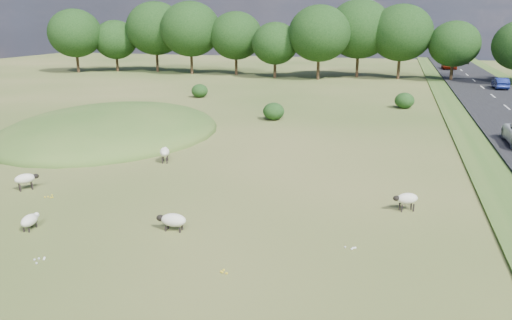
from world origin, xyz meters
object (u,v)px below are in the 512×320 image
Objects in this scene: sheep_0 at (30,220)px; sheep_1 at (173,220)px; sheep_3 at (407,199)px; car_5 at (501,83)px; car_6 at (449,65)px; car_4 at (463,60)px; sheep_2 at (165,152)px; sheep_4 at (26,179)px.

sheep_1 reaches higher than sheep_0.
car_5 is at bearing -128.05° from sheep_3.
car_5 reaches higher than sheep_0.
car_5 is (21.25, 51.16, 0.47)m from sheep_1.
car_6 reaches higher than car_5.
car_4 is 40.01m from car_5.
sheep_2 is 49.17m from car_5.
sheep_3 reaches higher than sheep_0.
car_6 reaches higher than sheep_2.
car_5 is (27.11, 52.66, 0.53)m from sheep_0.
car_4 is at bearing -105.89° from sheep_1.
sheep_0 is at bearing -100.24° from sheep_4.
car_5 is (26.20, 41.61, 0.29)m from sheep_2.
sheep_0 is 11.09m from sheep_2.
sheep_4 is at bearing 34.29° from sheep_0.
car_4 is at bearing 74.41° from car_6.
sheep_3 is 73.02m from car_6.
car_4 reaches higher than sheep_4.
car_6 is at bearing 74.41° from car_4.
car_6 is at bearing -105.45° from sheep_1.
car_4 is 1.03× the size of car_6.
sheep_4 is 79.52m from car_6.
sheep_0 is at bearing 11.51° from sheep_1.
sheep_4 is at bearing 70.78° from car_4.
sheep_3 is at bearing 82.19° from car_4.
sheep_0 is 0.27× the size of car_5.
sheep_3 is at bearing -154.96° from sheep_1.
car_4 is (21.25, 91.17, 0.52)m from sheep_1.
sheep_4 is 0.23× the size of car_4.
sheep_2 is (-4.94, 9.56, 0.18)m from sheep_1.
car_4 is (27.11, 92.66, 0.59)m from sheep_0.
car_5 is 0.84× the size of car_6.
car_5 is 26.66m from car_6.
car_4 is at bearing -121.51° from sheep_3.
sheep_4 is at bearing -18.88° from sheep_1.
sheep_4 reaches higher than sheep_0.
sheep_3 is at bearing -96.30° from car_6.
sheep_0 is 0.88× the size of sheep_1.
sheep_3 is (14.38, -4.58, -0.05)m from sheep_2.
sheep_0 is 16.60m from sheep_3.
sheep_1 is at bearing -174.07° from sheep_2.
sheep_0 is at bearing -106.43° from car_6.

